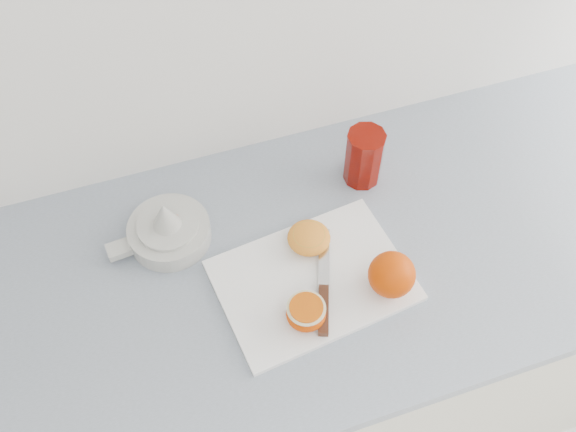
{
  "coord_description": "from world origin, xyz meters",
  "views": [
    {
      "loc": [
        0.05,
        1.12,
        1.91
      ],
      "look_at": [
        0.26,
        1.75,
        0.96
      ],
      "focal_mm": 40.0,
      "sensor_mm": 36.0,
      "label": 1
    }
  ],
  "objects": [
    {
      "name": "whole_orange",
      "position": [
        0.4,
        1.59,
        0.94
      ],
      "size": [
        0.08,
        0.08,
        0.08
      ],
      "color": "#D93700",
      "rests_on": "cutting_board"
    },
    {
      "name": "paring_knife",
      "position": [
        0.28,
        1.6,
        0.91
      ],
      "size": [
        0.09,
        0.21,
        0.01
      ],
      "color": "#482010",
      "rests_on": "cutting_board"
    },
    {
      "name": "counter",
      "position": [
        0.23,
        1.7,
        0.45
      ],
      "size": [
        2.62,
        0.64,
        0.89
      ],
      "color": "white",
      "rests_on": "ground"
    },
    {
      "name": "squeezed_shell",
      "position": [
        0.29,
        1.72,
        0.92
      ],
      "size": [
        0.08,
        0.08,
        0.03
      ],
      "color": "orange",
      "rests_on": "cutting_board"
    },
    {
      "name": "red_tumbler",
      "position": [
        0.45,
        1.84,
        0.95
      ],
      "size": [
        0.08,
        0.08,
        0.12
      ],
      "color": "#700800",
      "rests_on": "counter"
    },
    {
      "name": "cutting_board",
      "position": [
        0.27,
        1.65,
        0.9
      ],
      "size": [
        0.36,
        0.28,
        0.01
      ],
      "primitive_type": "cube",
      "rotation": [
        0.0,
        0.0,
        0.12
      ],
      "color": "white",
      "rests_on": "counter"
    },
    {
      "name": "half_orange",
      "position": [
        0.24,
        1.58,
        0.92
      ],
      "size": [
        0.07,
        0.07,
        0.04
      ],
      "color": "#D93700",
      "rests_on": "cutting_board"
    },
    {
      "name": "citrus_juicer",
      "position": [
        0.05,
        1.82,
        0.92
      ],
      "size": [
        0.2,
        0.15,
        0.1
      ],
      "color": "silver",
      "rests_on": "counter"
    }
  ]
}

